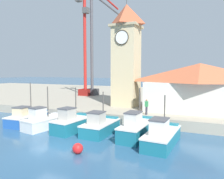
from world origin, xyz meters
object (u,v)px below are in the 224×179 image
Objects in this scene: fishing_boat_far_left at (27,118)px; fishing_boat_mid_left at (100,126)px; warehouse_right at (199,87)px; port_crane_far at (93,56)px; fishing_boat_center at (137,128)px; fishing_boat_left_inner at (72,123)px; fishing_boat_left_outer at (44,121)px; port_crane_near at (86,51)px; fishing_boat_mid_right at (162,136)px; mooring_buoy at (78,148)px; dock_worker_near_tower at (147,107)px; clock_tower at (126,53)px.

fishing_boat_far_left is 1.13× the size of fishing_boat_mid_left.
warehouse_right is 0.63× the size of port_crane_far.
port_crane_far reaches higher than fishing_boat_center.
fishing_boat_far_left reaches higher than fishing_boat_mid_left.
warehouse_right is at bearing 41.80° from fishing_boat_left_inner.
fishing_boat_left_outer is 22.06m from port_crane_near.
fishing_boat_mid_left is 3.30m from fishing_boat_center.
fishing_boat_mid_right is 10.49m from warehouse_right.
dock_worker_near_tower reaches higher than mooring_buoy.
fishing_boat_left_outer is 13.61m from clock_tower.
port_crane_far is at bearing 134.67° from dock_worker_near_tower.
fishing_boat_far_left is at bearing -78.89° from port_crane_near.
clock_tower is (4.61, 10.56, 7.25)m from fishing_boat_left_outer.
fishing_boat_left_outer is (2.93, -0.80, 0.06)m from fishing_boat_far_left.
fishing_boat_left_outer reaches higher than mooring_buoy.
dock_worker_near_tower is (2.07, 9.89, 1.53)m from mooring_buoy.
port_crane_far reaches higher than fishing_boat_far_left.
warehouse_right is 6.61m from dock_worker_near_tower.
mooring_buoy is (2.01, -14.69, -7.61)m from clock_tower.
fishing_boat_left_inner is 0.37× the size of warehouse_right.
fishing_boat_mid_left is 0.36× the size of warehouse_right.
port_crane_far is 26.14× the size of mooring_buoy.
fishing_boat_far_left is 0.41× the size of warehouse_right.
warehouse_right is at bearing 49.50° from fishing_boat_mid_left.
mooring_buoy is (9.55, -4.93, -0.31)m from fishing_boat_far_left.
clock_tower is 20.14× the size of mooring_buoy.
port_crane_near is at bearing 108.84° from fishing_boat_left_outer.
port_crane_far is (-11.51, 19.63, 7.74)m from fishing_boat_mid_left.
fishing_boat_left_inner is at bearing -135.65° from dock_worker_near_tower.
port_crane_far is at bearing 105.55° from fishing_boat_left_outer.
port_crane_near is at bearing 101.11° from fishing_boat_far_left.
warehouse_right is at bearing 63.13° from mooring_buoy.
fishing_boat_far_left is 6.74× the size of mooring_buoy.
port_crane_far is at bearing 49.73° from port_crane_near.
fishing_boat_left_outer is 17.02m from warehouse_right.
port_crane_far is 28.47m from mooring_buoy.
fishing_boat_left_inner is 6.08m from fishing_boat_center.
fishing_boat_center is 3.17× the size of dock_worker_near_tower.
port_crane_far reaches higher than fishing_boat_left_inner.
fishing_boat_left_outer is 0.86× the size of fishing_boat_center.
port_crane_far is (-5.64, 20.26, 7.73)m from fishing_boat_left_outer.
dock_worker_near_tower is at bearing -49.62° from clock_tower.
fishing_boat_mid_right is 0.25× the size of port_crane_near.
fishing_boat_far_left is 19.07m from warehouse_right.
port_crane_near is (-11.16, 8.63, 1.45)m from clock_tower.
fishing_boat_mid_left is at bearing 6.15° from fishing_boat_left_outer.
port_crane_near is 13.16× the size of dock_worker_near_tower.
clock_tower is (-6.87, 10.64, 7.25)m from fishing_boat_mid_right.
fishing_boat_center is at bearing -64.67° from clock_tower.
fishing_boat_mid_left is 0.30× the size of clock_tower.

